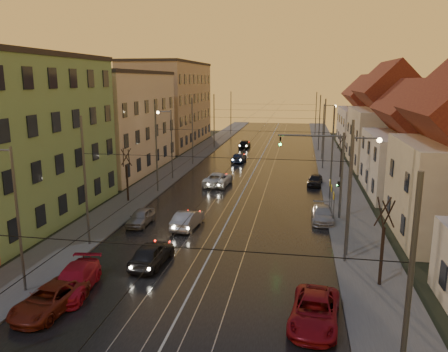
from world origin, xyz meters
The scene contains 44 objects.
ground centered at (0.00, 0.00, 0.00)m, with size 160.00×160.00×0.00m, color black.
road centered at (0.00, 40.00, 0.02)m, with size 16.00×120.00×0.04m, color black.
sidewalk_left centered at (-10.00, 40.00, 0.07)m, with size 4.00×120.00×0.15m, color #4C4C4C.
sidewalk_right centered at (10.00, 40.00, 0.07)m, with size 4.00×120.00×0.15m, color #4C4C4C.
tram_rail_0 centered at (-2.20, 40.00, 0.06)m, with size 0.06×120.00×0.03m, color gray.
tram_rail_1 centered at (-0.77, 40.00, 0.06)m, with size 0.06×120.00×0.03m, color gray.
tram_rail_2 centered at (0.77, 40.00, 0.06)m, with size 0.06×120.00×0.03m, color gray.
tram_rail_3 centered at (2.20, 40.00, 0.06)m, with size 0.06×120.00×0.03m, color gray.
apartment_left_1 centered at (-17.50, 14.00, 6.50)m, with size 10.00×18.00×13.00m, color #749860.
apartment_left_2 centered at (-17.50, 34.00, 6.00)m, with size 10.00×20.00×12.00m, color beige.
apartment_left_3 centered at (-17.50, 58.00, 7.00)m, with size 10.00×24.00×14.00m, color tan.
house_right_2 centered at (17.00, 28.00, 4.64)m, with size 9.18×12.24×9.20m.
house_right_3 centered at (17.00, 43.00, 5.80)m, with size 9.18×14.28×11.50m.
house_right_4 centered at (17.00, 61.00, 5.05)m, with size 9.18×16.32×10.00m.
catenary_pole_r_0 centered at (8.60, -6.00, 4.50)m, with size 0.16×0.16×9.00m, color #595B60.
catenary_pole_l_1 centered at (-8.60, 9.00, 4.50)m, with size 0.16×0.16×9.00m, color #595B60.
catenary_pole_r_1 centered at (8.60, 9.00, 4.50)m, with size 0.16×0.16×9.00m, color #595B60.
catenary_pole_l_2 centered at (-8.60, 24.00, 4.50)m, with size 0.16×0.16×9.00m, color #595B60.
catenary_pole_r_2 centered at (8.60, 24.00, 4.50)m, with size 0.16×0.16×9.00m, color #595B60.
catenary_pole_l_3 centered at (-8.60, 39.00, 4.50)m, with size 0.16×0.16×9.00m, color #595B60.
catenary_pole_r_3 centered at (8.60, 39.00, 4.50)m, with size 0.16×0.16×9.00m, color #595B60.
catenary_pole_l_4 centered at (-8.60, 54.00, 4.50)m, with size 0.16×0.16×9.00m, color #595B60.
catenary_pole_r_4 centered at (8.60, 54.00, 4.50)m, with size 0.16×0.16×9.00m, color #595B60.
catenary_pole_l_5 centered at (-8.60, 72.00, 4.50)m, with size 0.16×0.16×9.00m, color #595B60.
catenary_pole_r_5 centered at (8.60, 72.00, 4.50)m, with size 0.16×0.16×9.00m, color #595B60.
street_lamp_0 centered at (-9.10, 2.00, 4.89)m, with size 1.75×0.32×8.00m.
street_lamp_1 centered at (9.10, 10.00, 4.89)m, with size 1.75×0.32×8.00m.
street_lamp_2 centered at (-9.10, 30.00, 4.89)m, with size 1.75×0.32×8.00m.
street_lamp_3 centered at (9.10, 46.00, 4.89)m, with size 1.75×0.32×8.00m.
traffic_light_mast centered at (7.99, 18.00, 4.60)m, with size 5.30×0.32×7.20m.
bare_tree_0 centered at (-10.20, 20.00, 2.49)m, with size 1.09×1.09×5.11m.
bare_tree_1 centered at (10.20, 6.00, 2.49)m, with size 1.09×1.09×5.11m.
bare_tree_2 centered at (10.40, 34.00, 2.49)m, with size 1.09×1.09×5.11m.
driving_car_0 centered at (-3.27, 6.72, 0.73)m, with size 1.74×4.31×1.47m, color black.
driving_car_1 centered at (-2.82, 13.84, 0.69)m, with size 1.46×4.18×1.38m, color #A09FA5.
driving_car_2 centered at (-3.06, 28.00, 0.72)m, with size 2.39×5.19×1.44m, color silver.
driving_car_3 centered at (-2.77, 42.21, 0.63)m, with size 1.78×4.37×1.27m, color navy.
driving_car_4 centered at (-3.59, 55.22, 0.71)m, with size 1.67×4.15×1.41m, color black.
parked_left_1 centered at (-6.43, 0.48, 0.62)m, with size 2.07×4.49×1.25m, color maroon.
parked_left_2 centered at (-6.20, 2.53, 0.68)m, with size 1.91×4.71×1.37m, color #A71024.
parked_left_3 centered at (-6.68, 13.95, 0.62)m, with size 1.46×3.62×1.23m, color gray.
parked_right_0 centered at (6.52, 1.50, 0.66)m, with size 2.19×4.76×1.32m, color maroon.
parked_right_1 centered at (7.60, 17.25, 0.61)m, with size 1.71×4.20×1.22m, color #A5A5AB.
parked_right_2 centered at (7.37, 29.78, 0.61)m, with size 1.45×3.60×1.23m, color black.
Camera 1 is at (5.51, -17.57, 11.26)m, focal length 35.00 mm.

